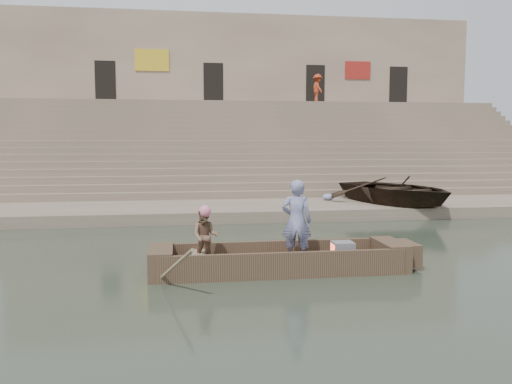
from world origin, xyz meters
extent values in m
plane|color=#2A3527|center=(0.00, 0.00, 0.00)|extent=(120.00, 120.00, 0.00)
cube|color=gray|center=(0.00, 8.00, 0.20)|extent=(32.00, 4.00, 0.40)
cube|color=gray|center=(0.00, 15.50, 1.40)|extent=(32.00, 3.00, 2.80)
cube|color=gray|center=(0.00, 22.50, 2.60)|extent=(32.00, 3.00, 5.20)
cube|color=gray|center=(0.00, 10.25, 0.35)|extent=(32.00, 0.50, 0.70)
cube|color=gray|center=(0.00, 10.75, 0.50)|extent=(32.00, 0.50, 1.00)
cube|color=gray|center=(0.00, 11.25, 0.65)|extent=(32.00, 0.50, 1.30)
cube|color=gray|center=(0.00, 11.75, 0.80)|extent=(32.00, 0.50, 1.60)
cube|color=gray|center=(0.00, 12.25, 0.95)|extent=(32.00, 0.50, 1.90)
cube|color=gray|center=(0.00, 12.75, 1.10)|extent=(32.00, 0.50, 2.20)
cube|color=gray|center=(0.00, 13.25, 1.25)|extent=(32.00, 0.50, 2.50)
cube|color=gray|center=(0.00, 13.75, 1.40)|extent=(32.00, 0.50, 2.80)
cube|color=gray|center=(0.00, 17.25, 1.55)|extent=(32.00, 0.50, 3.10)
cube|color=gray|center=(0.00, 17.75, 1.70)|extent=(32.00, 0.50, 3.40)
cube|color=gray|center=(0.00, 18.25, 1.85)|extent=(32.00, 0.50, 3.70)
cube|color=gray|center=(0.00, 18.75, 2.00)|extent=(32.00, 0.50, 4.00)
cube|color=gray|center=(0.00, 19.25, 2.15)|extent=(32.00, 0.50, 4.30)
cube|color=gray|center=(0.00, 19.75, 2.30)|extent=(32.00, 0.50, 4.60)
cube|color=gray|center=(0.00, 20.25, 2.45)|extent=(32.00, 0.50, 4.90)
cube|color=gray|center=(0.00, 20.75, 2.60)|extent=(32.00, 0.50, 5.20)
cube|color=tan|center=(0.00, 26.50, 5.60)|extent=(32.00, 5.00, 11.20)
cube|color=black|center=(-9.00, 24.05, 6.60)|extent=(1.30, 0.18, 2.60)
cube|color=black|center=(-2.00, 24.05, 6.60)|extent=(1.30, 0.18, 2.60)
cube|color=black|center=(5.00, 24.05, 6.60)|extent=(1.30, 0.18, 2.60)
cube|color=black|center=(11.00, 24.05, 6.60)|extent=(1.30, 0.18, 2.60)
cube|color=gold|center=(-6.00, 23.98, 8.00)|extent=(2.20, 0.10, 1.40)
cube|color=maroon|center=(8.00, 23.98, 7.60)|extent=(1.80, 0.10, 1.20)
cube|color=brown|center=(-2.18, -0.49, 0.11)|extent=(5.00, 1.30, 0.22)
cube|color=brown|center=(-2.18, -1.11, 0.28)|extent=(5.20, 0.12, 0.56)
cube|color=brown|center=(-2.18, 0.13, 0.28)|extent=(5.20, 0.12, 0.56)
cube|color=brown|center=(-4.73, -0.49, 0.30)|extent=(0.50, 1.30, 0.60)
cube|color=brown|center=(0.37, -0.49, 0.30)|extent=(0.50, 1.30, 0.60)
cube|color=brown|center=(0.77, -0.49, 0.32)|extent=(0.35, 0.90, 0.50)
cube|color=#937A5B|center=(-3.93, -0.49, 0.40)|extent=(0.30, 1.20, 0.08)
cylinder|color=#937A5B|center=(-4.58, -1.39, 0.30)|extent=(1.03, 2.10, 1.36)
sphere|color=pink|center=(-3.79, -0.47, 1.36)|extent=(0.26, 0.26, 0.26)
imported|color=navy|center=(-1.81, -0.54, 1.12)|extent=(0.75, 0.59, 1.81)
imported|color=#26744F|center=(-3.79, -0.47, 0.82)|extent=(0.67, 0.57, 1.20)
cube|color=slate|center=(-0.74, -0.49, 0.42)|extent=(0.46, 0.42, 0.40)
cube|color=#E5593F|center=(-0.95, -0.49, 0.42)|extent=(0.04, 0.34, 0.32)
imported|color=#2D2116|center=(3.93, 7.52, 0.93)|extent=(5.35, 6.15, 1.07)
imported|color=#9F361A|center=(4.53, 21.60, 6.10)|extent=(0.80, 1.23, 1.80)
ellipsoid|color=#3F5999|center=(1.66, 8.98, 0.53)|extent=(0.44, 0.44, 0.26)
camera|label=1|loc=(-4.31, -11.57, 2.92)|focal=36.78mm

